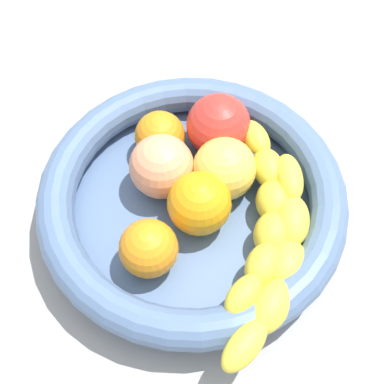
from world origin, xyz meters
TOP-DOWN VIEW (x-y plane):
  - kitchen_counter at (0.00, 0.00)cm, footprint 120.00×120.00cm
  - fruit_bowl at (0.00, 0.00)cm, footprint 31.99×31.99cm
  - banana_draped_left at (4.24, -10.41)cm, footprint 17.69×18.72cm
  - banana_draped_right at (5.56, -5.41)cm, footprint 13.95×19.81cm
  - orange_front at (0.31, 8.10)cm, footprint 5.54×5.54cm
  - orange_mid_left at (0.02, -1.68)cm, footprint 6.51×6.51cm
  - orange_mid_right at (-6.47, -3.91)cm, footprint 5.79×5.79cm
  - peach_blush at (-1.61, 3.95)cm, footprint 6.80×6.80cm
  - apple_yellow at (4.15, 0.93)cm, footprint 6.66×6.66cm
  - tomato_red at (6.11, 6.14)cm, footprint 7.04×7.04cm

SIDE VIEW (x-z plane):
  - kitchen_counter at x=0.00cm, z-range 0.00..3.00cm
  - fruit_bowl at x=0.00cm, z-range 3.12..9.24cm
  - banana_draped_right at x=5.56cm, z-range 5.78..10.06cm
  - orange_front at x=0.31cm, z-range 5.21..10.75cm
  - banana_draped_left at x=4.24cm, z-range 5.54..10.44cm
  - orange_mid_right at x=-6.47cm, z-range 5.21..11.00cm
  - orange_mid_left at x=0.02cm, z-range 5.21..11.72cm
  - apple_yellow at x=4.15cm, z-range 5.21..11.87cm
  - peach_blush at x=-1.61cm, z-range 5.21..12.01cm
  - tomato_red at x=6.11cm, z-range 5.21..12.26cm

